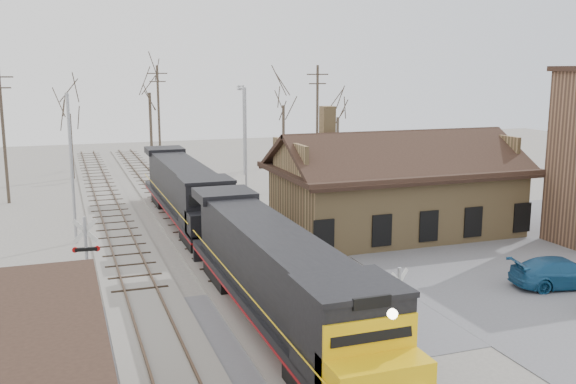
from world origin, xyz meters
The scene contains 21 objects.
ground centered at (0.00, 0.00, 0.00)m, with size 140.00×140.00×0.00m, color #9B968C.
road centered at (0.00, 0.00, 0.01)m, with size 60.00×9.00×0.03m, color slate.
parking_lot centered at (18.00, 4.00, 0.02)m, with size 22.00×26.00×0.03m, color slate.
track_main centered at (0.00, 15.00, 0.07)m, with size 3.40×90.00×0.24m.
track_siding centered at (-4.50, 15.00, 0.07)m, with size 3.40×90.00×0.24m.
depot centered at (11.99, 12.00, 2.41)m, with size 15.20×9.31×7.90m.
locomotive_lead centered at (0.00, -0.80, 2.19)m, with size 2.81×18.80×4.17m.
locomotive_trailing centered at (0.00, 18.28, 2.19)m, with size 2.81×18.80×3.95m.
crossbuck_near centered at (2.95, -4.67, 1.69)m, with size 0.96×0.46×3.53m.
crossbuck_far centered at (-6.80, 4.64, 1.89)m, with size 1.15×0.30×4.02m.
parked_car centered at (14.30, 0.00, 0.70)m, with size 1.97×4.86×1.41m, color #1C5380.
streetlight_a centered at (-7.03, 16.08, 4.93)m, with size 0.25×2.04×8.79m.
streetlight_b centered at (6.03, 25.13, 4.92)m, with size 0.25×2.04×8.78m.
streetlight_c centered at (9.29, 37.31, 4.86)m, with size 0.25×2.04×8.66m.
utility_pole_a centered at (-11.57, 29.85, 5.42)m, with size 2.00×0.24×10.37m.
utility_pole_b centered at (1.94, 42.49, 5.51)m, with size 2.00×0.24×10.56m.
utility_pole_c centered at (13.98, 29.82, 5.49)m, with size 2.00×0.24×10.51m.
tree_b centered at (-6.64, 40.20, 7.10)m, with size 4.07×4.07×9.98m.
tree_c centered at (2.02, 49.49, 8.90)m, with size 5.10×5.10×12.49m.
tree_d centered at (14.85, 41.41, 7.48)m, with size 4.29×4.29×10.51m.
tree_e centered at (20.49, 39.95, 5.97)m, with size 3.43×3.43×8.40m.
Camera 1 is at (-7.53, -22.88, 10.06)m, focal length 40.00 mm.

